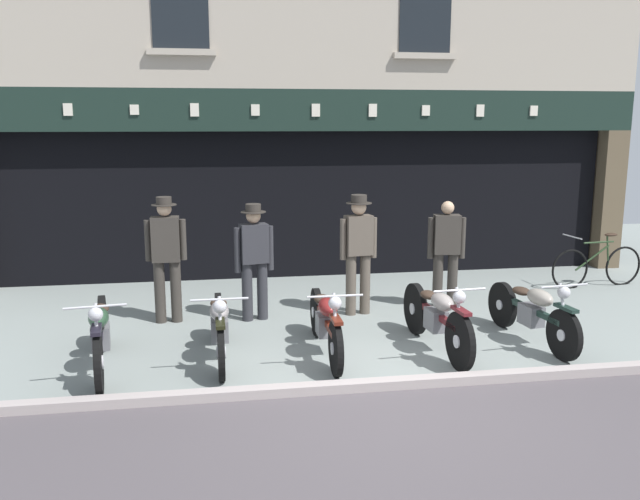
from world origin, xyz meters
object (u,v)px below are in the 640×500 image
(advert_board_near, at_px, (398,178))
(assistant_far_right, at_px, (446,250))
(leaning_bicycle, at_px, (597,265))
(motorcycle_left, at_px, (100,333))
(salesman_right, at_px, (358,248))
(motorcycle_center_left, at_px, (220,325))
(salesman_left, at_px, (166,253))
(motorcycle_center, at_px, (326,321))
(motorcycle_center_right, at_px, (437,316))
(motorcycle_right, at_px, (532,311))
(shopkeeper_center, at_px, (254,256))

(advert_board_near, bearing_deg, assistant_far_right, -89.26)
(assistant_far_right, xyz_separation_m, leaning_bicycle, (3.01, 0.86, -0.53))
(motorcycle_left, distance_m, leaning_bicycle, 8.13)
(salesman_right, bearing_deg, assistant_far_right, 174.09)
(motorcycle_center_left, relative_size, salesman_left, 1.11)
(motorcycle_left, height_order, motorcycle_center, motorcycle_left)
(motorcycle_center_right, relative_size, advert_board_near, 2.24)
(motorcycle_center_left, bearing_deg, motorcycle_right, 178.97)
(motorcycle_left, distance_m, salesman_left, 1.92)
(motorcycle_center, distance_m, motorcycle_right, 2.65)
(motorcycle_center, distance_m, salesman_right, 1.86)
(salesman_right, bearing_deg, motorcycle_right, 130.80)
(motorcycle_center, distance_m, advert_board_near, 4.86)
(salesman_left, distance_m, salesman_right, 2.70)
(motorcycle_center_right, bearing_deg, salesman_right, -74.46)
(salesman_left, xyz_separation_m, assistant_far_right, (4.05, 0.03, -0.09))
(salesman_right, height_order, advert_board_near, advert_board_near)
(motorcycle_center_right, bearing_deg, motorcycle_center, -8.12)
(motorcycle_center_right, distance_m, salesman_left, 3.77)
(motorcycle_left, xyz_separation_m, motorcycle_right, (5.24, 0.07, -0.02))
(motorcycle_left, relative_size, advert_board_near, 2.32)
(motorcycle_left, relative_size, assistant_far_right, 1.30)
(leaning_bicycle, bearing_deg, salesman_left, 91.64)
(motorcycle_center_right, height_order, salesman_right, salesman_right)
(shopkeeper_center, bearing_deg, motorcycle_right, 143.85)
(motorcycle_right, bearing_deg, motorcycle_left, -5.60)
(assistant_far_right, bearing_deg, salesman_right, 10.51)
(motorcycle_center_right, xyz_separation_m, assistant_far_right, (0.74, 1.77, 0.46))
(motorcycle_right, distance_m, shopkeeper_center, 3.77)
(motorcycle_right, height_order, salesman_right, salesman_right)
(shopkeeper_center, height_order, leaning_bicycle, shopkeeper_center)
(leaning_bicycle, bearing_deg, motorcycle_right, 130.34)
(salesman_left, relative_size, assistant_far_right, 1.09)
(motorcycle_center_left, xyz_separation_m, salesman_right, (2.01, 1.57, 0.57))
(motorcycle_center_left, xyz_separation_m, motorcycle_center, (1.26, -0.03, 0.00))
(motorcycle_right, bearing_deg, salesman_left, -26.15)
(motorcycle_left, relative_size, salesman_right, 1.20)
(motorcycle_center_right, height_order, advert_board_near, advert_board_near)
(motorcycle_left, distance_m, motorcycle_center_left, 1.33)
(motorcycle_center_right, xyz_separation_m, leaning_bicycle, (3.75, 2.63, -0.07))
(salesman_right, height_order, assistant_far_right, salesman_right)
(salesman_left, distance_m, shopkeeper_center, 1.21)
(motorcycle_center_left, xyz_separation_m, advert_board_near, (3.33, 4.15, 1.34))
(motorcycle_left, xyz_separation_m, shopkeeper_center, (1.84, 1.64, 0.48))
(motorcycle_center, xyz_separation_m, advert_board_near, (2.07, 4.19, 1.34))
(motorcycle_center, xyz_separation_m, salesman_right, (0.75, 1.60, 0.56))
(leaning_bicycle, bearing_deg, motorcycle_center_right, 119.46)
(motorcycle_right, xyz_separation_m, salesman_left, (-4.60, 1.65, 0.57))
(assistant_far_right, relative_size, advert_board_near, 1.79)
(motorcycle_center, height_order, advert_board_near, advert_board_near)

